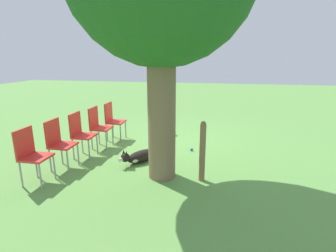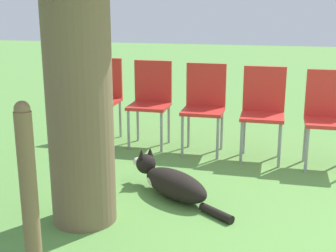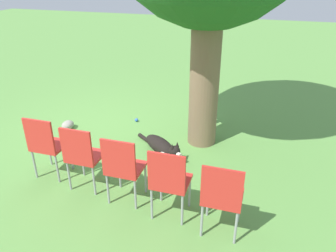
% 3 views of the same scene
% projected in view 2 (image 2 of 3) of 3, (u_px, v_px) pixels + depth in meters
% --- Properties ---
extents(ground_plane, '(30.00, 30.00, 0.00)m').
position_uv_depth(ground_plane, '(290.00, 232.00, 3.40)').
color(ground_plane, '#609947').
extents(dog, '(0.79, 1.00, 0.34)m').
position_uv_depth(dog, '(171.00, 182.00, 4.01)').
color(dog, black).
rests_on(dog, ground_plane).
extents(fence_post, '(0.10, 0.10, 1.08)m').
position_uv_depth(fence_post, '(29.00, 188.00, 2.79)').
color(fence_post, '#846647').
rests_on(fence_post, ground_plane).
extents(red_chair_0, '(0.42, 0.44, 0.97)m').
position_uv_depth(red_chair_0, '(328.00, 112.00, 4.64)').
color(red_chair_0, red).
rests_on(red_chair_0, ground_plane).
extents(red_chair_1, '(0.42, 0.44, 0.97)m').
position_uv_depth(red_chair_1, '(263.00, 107.00, 4.88)').
color(red_chair_1, red).
rests_on(red_chair_1, ground_plane).
extents(red_chair_2, '(0.42, 0.44, 0.97)m').
position_uv_depth(red_chair_2, '(204.00, 102.00, 5.12)').
color(red_chair_2, red).
rests_on(red_chair_2, ground_plane).
extents(red_chair_3, '(0.42, 0.44, 0.97)m').
position_uv_depth(red_chair_3, '(151.00, 97.00, 5.36)').
color(red_chair_3, red).
rests_on(red_chair_3, ground_plane).
extents(red_chair_4, '(0.42, 0.44, 0.97)m').
position_uv_depth(red_chair_4, '(102.00, 93.00, 5.60)').
color(red_chair_4, red).
rests_on(red_chair_4, ground_plane).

